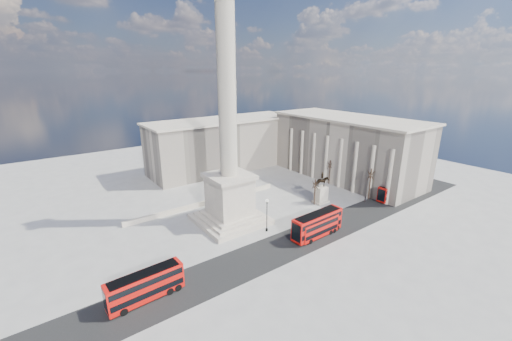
{
  "coord_description": "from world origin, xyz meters",
  "views": [
    {
      "loc": [
        -32.48,
        -48.57,
        31.4
      ],
      "look_at": [
        3.73,
        0.55,
        12.07
      ],
      "focal_mm": 22.0,
      "sensor_mm": 36.0,
      "label": 1
    }
  ],
  "objects": [
    {
      "name": "pedestrian_walking",
      "position": [
        15.29,
        -6.5,
        0.88
      ],
      "size": [
        0.68,
        0.49,
        1.76
      ],
      "primitive_type": "imported",
      "rotation": [
        0.0,
        0.0,
        -0.11
      ],
      "color": "#2A2427",
      "rests_on": "ground"
    },
    {
      "name": "equestrian_statue",
      "position": [
        23.66,
        0.25,
        2.74
      ],
      "size": [
        3.79,
        2.84,
        7.94
      ],
      "color": "beige",
      "rests_on": "ground"
    },
    {
      "name": "red_bus_d",
      "position": [
        40.22,
        -9.06,
        2.17
      ],
      "size": [
        10.2,
        2.48,
        4.13
      ],
      "rotation": [
        0.0,
        0.0,
        0.01
      ],
      "color": "red",
      "rests_on": "ground"
    },
    {
      "name": "red_bus_b",
      "position": [
        10.43,
        -11.16,
        2.04
      ],
      "size": [
        9.63,
        2.45,
        3.89
      ],
      "rotation": [
        0.0,
        0.0,
        0.02
      ],
      "color": "red",
      "rests_on": "ground"
    },
    {
      "name": "red_bus_c",
      "position": [
        10.63,
        -10.71,
        2.54
      ],
      "size": [
        12.0,
        3.15,
        4.83
      ],
      "rotation": [
        0.0,
        0.0,
        0.03
      ],
      "color": "red",
      "rests_on": "ground"
    },
    {
      "name": "balustrade_wall",
      "position": [
        0.0,
        16.0,
        0.55
      ],
      "size": [
        40.0,
        0.6,
        1.1
      ],
      "primitive_type": "cube",
      "color": "beige",
      "rests_on": "ground"
    },
    {
      "name": "pedestrian_standing",
      "position": [
        32.63,
        -6.3,
        0.79
      ],
      "size": [
        0.85,
        0.7,
        1.58
      ],
      "primitive_type": "imported",
      "rotation": [
        0.0,
        0.0,
        3.29
      ],
      "color": "#2A2427",
      "rests_on": "ground"
    },
    {
      "name": "bare_tree_far",
      "position": [
        35.96,
        8.26,
        5.89
      ],
      "size": [
        1.83,
        1.83,
        7.48
      ],
      "rotation": [
        0.0,
        0.0,
        -0.15
      ],
      "color": "#332319",
      "rests_on": "ground"
    },
    {
      "name": "victorian_lamp",
      "position": [
        3.6,
        -3.35,
        4.16
      ],
      "size": [
        0.61,
        0.61,
        7.07
      ],
      "rotation": [
        0.0,
        0.0,
        0.13
      ],
      "color": "black",
      "rests_on": "ground"
    },
    {
      "name": "nelsons_column",
      "position": [
        0.0,
        5.0,
        12.92
      ],
      "size": [
        14.0,
        14.0,
        49.85
      ],
      "color": "beige",
      "rests_on": "ground"
    },
    {
      "name": "building_northeast",
      "position": [
        20.0,
        40.0,
        8.32
      ],
      "size": [
        51.0,
        17.0,
        16.6
      ],
      "color": "#C0B29D",
      "rests_on": "ground"
    },
    {
      "name": "red_bus_a",
      "position": [
        -22.81,
        -9.03,
        2.3
      ],
      "size": [
        10.9,
        3.0,
        4.38
      ],
      "rotation": [
        0.0,
        0.0,
        0.05
      ],
      "color": "red",
      "rests_on": "ground"
    },
    {
      "name": "ground",
      "position": [
        0.0,
        0.0,
        0.0
      ],
      "size": [
        180.0,
        180.0,
        0.0
      ],
      "primitive_type": "plane",
      "color": "#A4A29C",
      "rests_on": "ground"
    },
    {
      "name": "asphalt_road",
      "position": [
        5.0,
        -10.0,
        0.0
      ],
      "size": [
        120.0,
        9.0,
        0.01
      ],
      "primitive_type": "cube",
      "color": "#242424",
      "rests_on": "ground"
    },
    {
      "name": "pedestrian_crossing",
      "position": [
        12.9,
        -5.0,
        0.88
      ],
      "size": [
        0.73,
        1.11,
        1.76
      ],
      "primitive_type": "imported",
      "rotation": [
        0.0,
        0.0,
        1.89
      ],
      "color": "#2A2427",
      "rests_on": "ground"
    },
    {
      "name": "bare_tree_near",
      "position": [
        35.14,
        -5.57,
        6.78
      ],
      "size": [
        1.97,
        1.97,
        8.61
      ],
      "rotation": [
        0.0,
        0.0,
        0.19
      ],
      "color": "#332319",
      "rests_on": "ground"
    },
    {
      "name": "bare_tree_mid",
      "position": [
        21.44,
        0.34,
        5.38
      ],
      "size": [
        1.8,
        1.8,
        6.83
      ],
      "rotation": [
        0.0,
        0.0,
        -0.2
      ],
      "color": "#332319",
      "rests_on": "ground"
    },
    {
      "name": "building_east",
      "position": [
        45.0,
        10.0,
        9.32
      ],
      "size": [
        19.0,
        46.0,
        18.6
      ],
      "color": "#C0B29D",
      "rests_on": "ground"
    }
  ]
}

